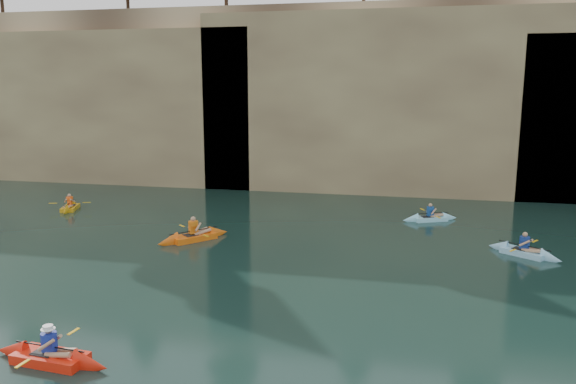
# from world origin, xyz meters

# --- Properties ---
(ground) EXTENTS (160.00, 160.00, 0.00)m
(ground) POSITION_xyz_m (0.00, 0.00, 0.00)
(ground) COLOR black
(ground) RESTS_ON ground
(cliff) EXTENTS (70.00, 16.00, 12.00)m
(cliff) POSITION_xyz_m (0.00, 30.00, 6.00)
(cliff) COLOR tan
(cliff) RESTS_ON ground
(cliff_slab_west) EXTENTS (26.00, 2.40, 10.56)m
(cliff_slab_west) POSITION_xyz_m (-20.00, 22.60, 5.28)
(cliff_slab_west) COLOR tan
(cliff_slab_west) RESTS_ON ground
(cliff_slab_center) EXTENTS (24.00, 2.40, 11.40)m
(cliff_slab_center) POSITION_xyz_m (2.00, 22.60, 5.70)
(cliff_slab_center) COLOR tan
(cliff_slab_center) RESTS_ON ground
(sea_cave_west) EXTENTS (4.50, 1.00, 4.00)m
(sea_cave_west) POSITION_xyz_m (-18.00, 21.95, 2.00)
(sea_cave_west) COLOR black
(sea_cave_west) RESTS_ON ground
(sea_cave_center) EXTENTS (3.50, 1.00, 3.20)m
(sea_cave_center) POSITION_xyz_m (-4.00, 21.95, 1.60)
(sea_cave_center) COLOR black
(sea_cave_center) RESTS_ON ground
(sea_cave_east) EXTENTS (5.00, 1.00, 4.50)m
(sea_cave_east) POSITION_xyz_m (10.00, 21.95, 2.25)
(sea_cave_east) COLOR black
(sea_cave_east) RESTS_ON ground
(main_kayaker) EXTENTS (3.27, 2.20, 1.20)m
(main_kayaker) POSITION_xyz_m (-5.38, -1.40, 0.16)
(main_kayaker) COLOR red
(main_kayaker) RESTS_ON ground
(kayaker_orange) EXTENTS (2.79, 3.16, 1.31)m
(kayaker_orange) POSITION_xyz_m (-6.10, 9.69, 0.16)
(kayaker_orange) COLOR orange
(kayaker_orange) RESTS_ON ground
(kayaker_ltblue_near) EXTENTS (2.86, 2.32, 1.18)m
(kayaker_ltblue_near) POSITION_xyz_m (7.56, 10.44, 0.15)
(kayaker_ltblue_near) COLOR #90CEF0
(kayaker_ltblue_near) RESTS_ON ground
(kayaker_yellow) EXTENTS (2.10, 2.75, 1.10)m
(kayaker_yellow) POSITION_xyz_m (-14.93, 13.95, 0.14)
(kayaker_yellow) COLOR orange
(kayaker_yellow) RESTS_ON ground
(kayaker_ltblue_mid) EXTENTS (2.92, 2.04, 1.10)m
(kayaker_ltblue_mid) POSITION_xyz_m (4.08, 15.59, 0.14)
(kayaker_ltblue_mid) COLOR #98E5FF
(kayaker_ltblue_mid) RESTS_ON ground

